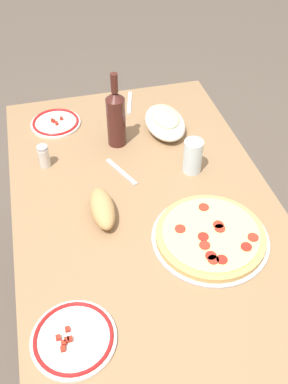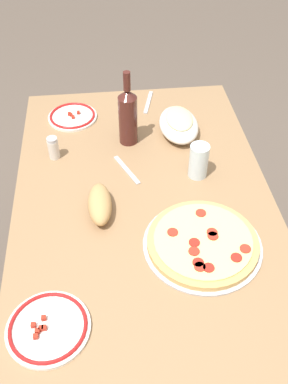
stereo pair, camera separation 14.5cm
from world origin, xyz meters
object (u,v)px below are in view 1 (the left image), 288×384
Objects in this scene: bread_loaf at (102,208)px; spice_shaker at (44,156)px; dining_table at (144,222)px; water_glass at (193,156)px; side_plate_far at (56,123)px; baked_pasta_dish at (165,121)px; side_plate_near at (74,338)px; wine_bottle at (116,117)px; pepperoni_pizza at (211,236)px.

spice_shaker is at bearing 27.96° from bread_loaf.
spice_shaker is (0.25, 0.30, 0.16)m from dining_table.
water_glass is 1.45× the size of spice_shaker.
bread_loaf is at bearing -170.19° from side_plate_far.
spice_shaker reaches higher than baked_pasta_dish.
side_plate_far is at bearing -3.31° from side_plate_near.
side_plate_far is at bearing -14.39° from spice_shaker.
spice_shaker is at bearing 73.09° from water_glass.
baked_pasta_dish is 0.22m from wine_bottle.
wine_bottle is at bearing 45.46° from water_glass.
pepperoni_pizza is 1.50× the size of baked_pasta_dish.
bread_loaf reaches higher than dining_table.
pepperoni_pizza is 1.23× the size of wine_bottle.
bread_loaf is 2.08× the size of spice_shaker.
spice_shaker is at bearing 165.61° from side_plate_far.
wine_bottle reaches higher than spice_shaker.
dining_table is 5.72× the size of baked_pasta_dish.
dining_table is 3.82× the size of pepperoni_pizza.
dining_table is at bearing -33.47° from side_plate_near.
side_plate_near is 2.51× the size of spice_shaker.
water_glass is (0.10, -0.20, 0.18)m from dining_table.
side_plate_far is (0.95, -0.05, 0.00)m from side_plate_near.
spice_shaker is (0.70, 0.01, 0.03)m from side_plate_near.
side_plate_far is 0.55m from bread_loaf.
spice_shaker is (-0.25, 0.06, 0.03)m from side_plate_far.
dining_table is 0.43m from spice_shaker.
wine_bottle is at bearing -18.55° from bread_loaf.
side_plate_near is 1.09× the size of side_plate_far.
side_plate_far is (0.72, 0.39, -0.01)m from pepperoni_pizza.
dining_table is at bearing -129.66° from spice_shaker.
water_glass reaches higher than side_plate_far.
wine_bottle is 0.32m from water_glass.
water_glass reaches higher than spice_shaker.
water_glass reaches higher than side_plate_near.
wine_bottle is at bearing -129.58° from side_plate_far.
side_plate_far is at bearing 71.13° from baked_pasta_dish.
baked_pasta_dish reaches higher than bread_loaf.
water_glass is at bearing -132.21° from side_plate_far.
bread_loaf is at bearing 141.20° from baked_pasta_dish.
side_plate_near is at bearing 159.75° from bread_loaf.
wine_bottle is (0.32, 0.02, 0.23)m from dining_table.
spice_shaker is (0.15, 0.50, -0.02)m from water_glass.
pepperoni_pizza is at bearing 177.77° from baked_pasta_dish.
baked_pasta_dish is at bearing 5.56° from water_glass.
baked_pasta_dish is 0.49m from spice_shaker.
baked_pasta_dish is (0.58, -0.02, 0.03)m from pepperoni_pizza.
spice_shaker reaches higher than side_plate_near.
wine_bottle reaches higher than side_plate_far.
pepperoni_pizza is 1.99× the size of bread_loaf.
side_plate_near is 0.95m from side_plate_far.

